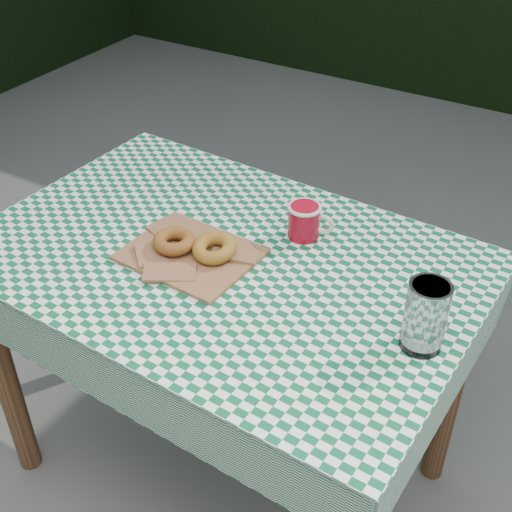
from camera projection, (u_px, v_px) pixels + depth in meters
The scene contains 8 objects.
ground at pixel (288, 488), 1.91m from camera, with size 60.00×60.00×0.00m, color #595953.
table at pixel (227, 375), 1.75m from camera, with size 1.10×0.74×0.75m, color #54311C.
tablecloth at pixel (222, 257), 1.52m from camera, with size 1.12×0.76×0.01m, color #0D5530.
paper_bag at pixel (191, 253), 1.52m from camera, with size 0.28×0.23×0.02m, color #986242.
bagel_front at pixel (174, 241), 1.51m from camera, with size 0.10×0.10×0.03m, color brown.
bagel_back at pixel (214, 248), 1.49m from camera, with size 0.10×0.10×0.03m, color #A37521.
coffee_mug at pixel (304, 221), 1.56m from camera, with size 0.15×0.15×0.08m, color maroon, non-canonical shape.
drinking_glass at pixel (425, 316), 1.25m from camera, with size 0.08×0.08×0.14m, color silver.
Camera 1 is at (0.51, -1.04, 1.65)m, focal length 47.68 mm.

